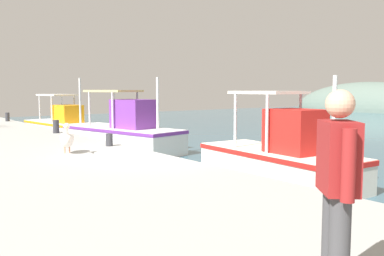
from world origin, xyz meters
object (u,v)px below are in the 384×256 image
object	(u,v)px
mooring_bollard_third	(109,140)
fishing_boat_nearest	(62,124)
mooring_bollard_second	(56,127)
fishing_boat_second	(123,133)
fishing_boat_third	(280,158)
pelican	(67,138)
fisherman_standing	(337,187)
mooring_bollard_nearest	(7,117)

from	to	relation	value
mooring_bollard_third	fishing_boat_nearest	bearing A→B (deg)	166.88
mooring_bollard_second	fishing_boat_nearest	bearing A→B (deg)	158.39
fishing_boat_nearest	fishing_boat_second	bearing A→B (deg)	-1.56
fishing_boat_third	pelican	distance (m)	5.62
fishing_boat_second	mooring_bollard_second	distance (m)	2.58
pelican	fisherman_standing	bearing A→B (deg)	-7.00
fishing_boat_second	fisherman_standing	bearing A→B (deg)	-20.98
mooring_bollard_nearest	mooring_bollard_third	size ratio (longest dim) A/B	1.27
fishing_boat_second	fisherman_standing	distance (m)	13.88
fishing_boat_third	fisherman_standing	bearing A→B (deg)	-46.36
pelican	fisherman_standing	world-z (taller)	fisherman_standing
fishing_boat_second	mooring_bollard_nearest	distance (m)	8.76
mooring_bollard_third	fisherman_standing	bearing A→B (deg)	-15.50
mooring_bollard_nearest	mooring_bollard_third	distance (m)	12.10
pelican	mooring_bollard_nearest	xyz separation A→B (m)	(-12.73, 1.51, -0.17)
fishing_boat_second	fisherman_standing	size ratio (longest dim) A/B	3.54
fishing_boat_second	mooring_bollard_third	bearing A→B (deg)	-33.03
fishing_boat_third	pelican	bearing A→B (deg)	-125.86
mooring_bollard_nearest	mooring_bollard_second	size ratio (longest dim) A/B	0.91
fishing_boat_nearest	fishing_boat_third	world-z (taller)	fishing_boat_nearest
fishing_boat_third	mooring_bollard_nearest	size ratio (longest dim) A/B	10.48
mooring_bollard_nearest	mooring_bollard_third	xyz separation A→B (m)	(12.10, 0.00, -0.05)
pelican	fisherman_standing	size ratio (longest dim) A/B	0.58
fishing_boat_nearest	mooring_bollard_nearest	xyz separation A→B (m)	(-0.96, -2.60, 0.47)
fisherman_standing	mooring_bollard_third	world-z (taller)	fisherman_standing
fishing_boat_second	fisherman_standing	xyz separation A→B (m)	(12.92, -4.96, 1.00)
fisherman_standing	mooring_bollard_third	size ratio (longest dim) A/B	4.57
pelican	mooring_bollard_nearest	distance (m)	12.82
fisherman_standing	fishing_boat_third	bearing A→B (deg)	133.64
mooring_bollard_second	mooring_bollard_third	xyz separation A→B (m)	(4.58, 0.00, -0.07)
fisherman_standing	mooring_bollard_nearest	size ratio (longest dim) A/B	3.59
fishing_boat_nearest	pelican	size ratio (longest dim) A/B	6.23
fishing_boat_second	pelican	distance (m)	5.83
fishing_boat_third	pelican	xyz separation A→B (m)	(-3.28, -4.54, 0.53)
fishing_boat_second	mooring_bollard_nearest	bearing A→B (deg)	-164.13
fishing_boat_third	fisherman_standing	world-z (taller)	fishing_boat_third
fishing_boat_nearest	fisherman_standing	xyz separation A→B (m)	(20.38, -5.16, 1.15)
fishing_boat_third	mooring_bollard_nearest	distance (m)	16.30
fishing_boat_nearest	fishing_boat_third	size ratio (longest dim) A/B	1.24
mooring_bollard_nearest	mooring_bollard_second	bearing A→B (deg)	0.00
mooring_bollard_second	mooring_bollard_third	bearing A→B (deg)	0.00
fishing_boat_nearest	mooring_bollard_third	size ratio (longest dim) A/B	16.55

